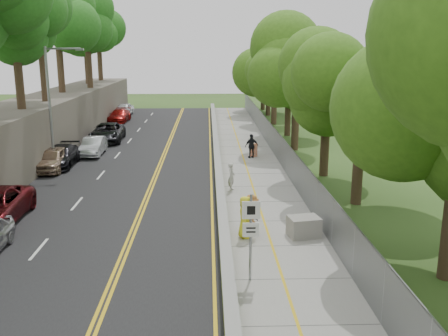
{
  "coord_description": "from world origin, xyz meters",
  "views": [
    {
      "loc": [
        -0.38,
        -18.91,
        7.9
      ],
      "look_at": [
        0.5,
        8.0,
        1.4
      ],
      "focal_mm": 40.0,
      "sensor_mm": 36.0,
      "label": 1
    }
  ],
  "objects_px": {
    "signpost": "(251,228)",
    "person_far": "(252,146)",
    "painter_0": "(245,217)",
    "construction_barrel": "(254,150)",
    "streetlight": "(53,99)",
    "concrete_block": "(304,227)"
  },
  "relations": [
    {
      "from": "painter_0",
      "to": "person_far",
      "type": "height_order",
      "value": "painter_0"
    },
    {
      "from": "signpost",
      "to": "painter_0",
      "type": "height_order",
      "value": "signpost"
    },
    {
      "from": "construction_barrel",
      "to": "person_far",
      "type": "distance_m",
      "value": 0.72
    },
    {
      "from": "person_far",
      "to": "painter_0",
      "type": "bearing_deg",
      "value": 66.01
    },
    {
      "from": "painter_0",
      "to": "construction_barrel",
      "type": "bearing_deg",
      "value": 2.15
    },
    {
      "from": "streetlight",
      "to": "concrete_block",
      "type": "height_order",
      "value": "streetlight"
    },
    {
      "from": "streetlight",
      "to": "painter_0",
      "type": "distance_m",
      "value": 17.83
    },
    {
      "from": "streetlight",
      "to": "concrete_block",
      "type": "distance_m",
      "value": 19.63
    },
    {
      "from": "painter_0",
      "to": "person_far",
      "type": "bearing_deg",
      "value": 2.64
    },
    {
      "from": "streetlight",
      "to": "construction_barrel",
      "type": "bearing_deg",
      "value": 13.66
    },
    {
      "from": "signpost",
      "to": "construction_barrel",
      "type": "xyz_separation_m",
      "value": [
        1.95,
        20.29,
        -1.43
      ]
    },
    {
      "from": "streetlight",
      "to": "concrete_block",
      "type": "relative_size",
      "value": 6.23
    },
    {
      "from": "concrete_block",
      "to": "streetlight",
      "type": "bearing_deg",
      "value": 137.5
    },
    {
      "from": "streetlight",
      "to": "construction_barrel",
      "type": "xyz_separation_m",
      "value": [
        13.46,
        3.27,
        -4.11
      ]
    },
    {
      "from": "signpost",
      "to": "person_far",
      "type": "height_order",
      "value": "signpost"
    },
    {
      "from": "concrete_block",
      "to": "painter_0",
      "type": "height_order",
      "value": "painter_0"
    },
    {
      "from": "painter_0",
      "to": "concrete_block",
      "type": "bearing_deg",
      "value": -80.49
    },
    {
      "from": "signpost",
      "to": "person_far",
      "type": "bearing_deg",
      "value": 84.93
    },
    {
      "from": "construction_barrel",
      "to": "person_far",
      "type": "xyz_separation_m",
      "value": [
        -0.2,
        -0.57,
        0.4
      ]
    },
    {
      "from": "streetlight",
      "to": "painter_0",
      "type": "relative_size",
      "value": 4.41
    },
    {
      "from": "streetlight",
      "to": "person_far",
      "type": "height_order",
      "value": "streetlight"
    },
    {
      "from": "construction_barrel",
      "to": "painter_0",
      "type": "distance_m",
      "value": 16.38
    }
  ]
}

